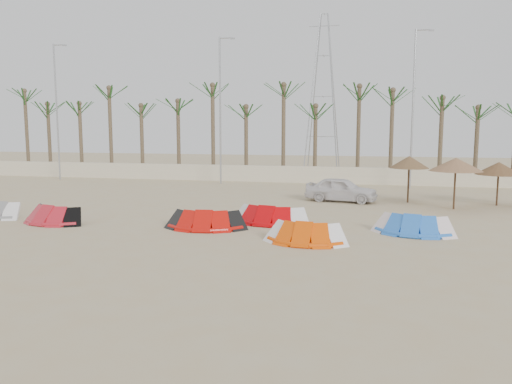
% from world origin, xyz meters
% --- Properties ---
extents(ground, '(120.00, 120.00, 0.00)m').
position_xyz_m(ground, '(0.00, 0.00, 0.00)').
color(ground, tan).
rests_on(ground, ground).
extents(boundary_wall, '(60.00, 0.30, 1.30)m').
position_xyz_m(boundary_wall, '(0.00, 22.00, 0.65)').
color(boundary_wall, beige).
rests_on(boundary_wall, ground).
extents(palm_line, '(52.00, 4.00, 7.70)m').
position_xyz_m(palm_line, '(0.67, 23.50, 6.44)').
color(palm_line, brown).
rests_on(palm_line, ground).
extents(lamp_a, '(1.25, 0.14, 11.00)m').
position_xyz_m(lamp_a, '(-19.96, 20.00, 5.77)').
color(lamp_a, '#A5A8AD').
rests_on(lamp_a, ground).
extents(lamp_b, '(1.25, 0.14, 11.00)m').
position_xyz_m(lamp_b, '(-5.96, 20.00, 5.77)').
color(lamp_b, '#A5A8AD').
rests_on(lamp_b, ground).
extents(lamp_c, '(1.25, 0.14, 11.00)m').
position_xyz_m(lamp_c, '(8.04, 20.00, 5.77)').
color(lamp_c, '#A5A8AD').
rests_on(lamp_c, ground).
extents(pylon, '(3.00, 3.00, 14.00)m').
position_xyz_m(pylon, '(1.00, 28.00, 0.00)').
color(pylon, '#A5A8AD').
rests_on(pylon, ground).
extents(kite_grey, '(3.48, 2.46, 0.90)m').
position_xyz_m(kite_grey, '(-12.39, 4.06, 0.42)').
color(kite_grey, gray).
rests_on(kite_grey, ground).
extents(kite_red_left, '(3.49, 2.15, 0.90)m').
position_xyz_m(kite_red_left, '(-8.80, 3.23, 0.42)').
color(kite_red_left, red).
rests_on(kite_red_left, ground).
extents(kite_red_mid, '(3.50, 1.81, 0.90)m').
position_xyz_m(kite_red_mid, '(-1.59, 3.58, 0.42)').
color(kite_red_mid, red).
rests_on(kite_red_mid, ground).
extents(kite_red_right, '(3.77, 2.12, 0.90)m').
position_xyz_m(kite_red_right, '(0.83, 5.37, 0.42)').
color(kite_red_right, '#C60207').
rests_on(kite_red_right, ground).
extents(kite_orange, '(3.19, 1.80, 0.90)m').
position_xyz_m(kite_orange, '(2.90, 1.84, 0.42)').
color(kite_orange, '#F64F04').
rests_on(kite_orange, ground).
extents(kite_blue, '(3.43, 2.15, 0.90)m').
position_xyz_m(kite_blue, '(6.97, 4.40, 0.42)').
color(kite_blue, blue).
rests_on(kite_blue, ground).
extents(parasol_left, '(2.25, 2.25, 2.70)m').
position_xyz_m(parasol_left, '(7.39, 13.11, 2.34)').
color(parasol_left, '#4C331E').
rests_on(parasol_left, ground).
extents(parasol_mid, '(2.75, 2.75, 2.74)m').
position_xyz_m(parasol_mid, '(9.61, 11.19, 2.38)').
color(parasol_mid, '#4C331E').
rests_on(parasol_mid, ground).
extents(parasol_right, '(2.48, 2.48, 2.43)m').
position_xyz_m(parasol_right, '(12.14, 13.01, 2.07)').
color(parasol_right, '#4C331E').
rests_on(parasol_right, ground).
extents(car, '(4.41, 2.41, 1.42)m').
position_xyz_m(car, '(3.61, 12.65, 0.71)').
color(car, silver).
rests_on(car, ground).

